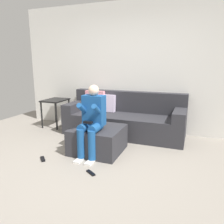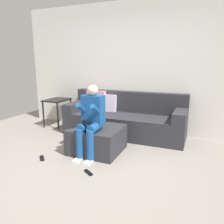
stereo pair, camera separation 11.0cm
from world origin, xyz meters
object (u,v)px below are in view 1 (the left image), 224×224
Objects in this scene: person_seated at (92,119)px; remote_by_storage_bin at (43,159)px; ottoman at (98,139)px; remote_near_ottoman at (91,173)px; side_table at (55,104)px; couch_sectional at (124,119)px.

person_seated is 0.98m from remote_by_storage_bin.
person_seated is at bearing -94.68° from ottoman.
side_table is at bearing 168.17° from remote_near_ottoman.
couch_sectional is at bearing 126.53° from remote_near_ottoman.
remote_by_storage_bin is (-0.66, -0.61, -0.20)m from ottoman.
ottoman reaches higher than remote_by_storage_bin.
ottoman is 4.75× the size of remote_near_ottoman.
couch_sectional is 1.26m from person_seated.
remote_near_ottoman is at bearing -44.89° from side_table.
couch_sectional reaches higher than ottoman.
remote_near_ottoman is at bearing -66.06° from person_seated.
side_table is 3.72× the size of remote_near_ottoman.
person_seated is 0.85m from remote_near_ottoman.
remote_by_storage_bin is at bearing -154.91° from remote_near_ottoman.
side_table is at bearing 146.28° from ottoman.
couch_sectional is at bearing 83.38° from ottoman.
side_table reaches higher than remote_near_ottoman.
person_seated is 6.36× the size of remote_by_storage_bin.
couch_sectional reaches higher than remote_near_ottoman.
remote_by_storage_bin is (-0.78, -1.64, -0.31)m from couch_sectional.
remote_by_storage_bin is at bearing -146.85° from person_seated.
ottoman is at bearing 85.32° from person_seated.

